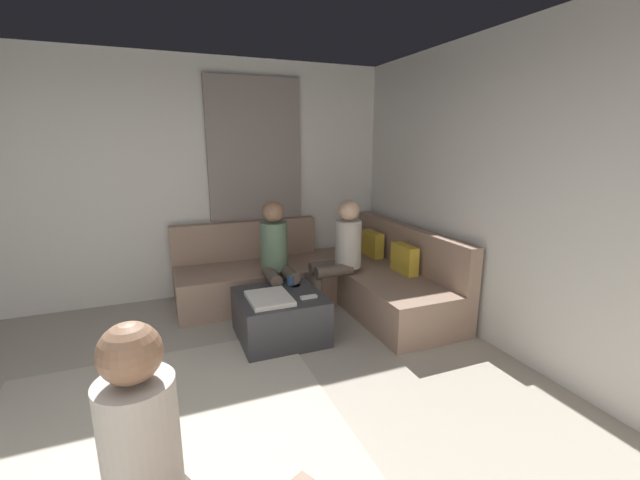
{
  "coord_description": "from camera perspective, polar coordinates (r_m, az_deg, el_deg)",
  "views": [
    {
      "loc": [
        1.94,
        0.19,
        1.78
      ],
      "look_at": [
        -1.63,
        1.63,
        0.85
      ],
      "focal_mm": 22.86,
      "sensor_mm": 36.0,
      "label": 1
    }
  ],
  "objects": [
    {
      "name": "wall_back",
      "position": [
        3.4,
        32.6,
        4.16
      ],
      "size": [
        6.0,
        0.12,
        2.7
      ],
      "primitive_type": "cube",
      "color": "silver",
      "rests_on": "ground_plane"
    },
    {
      "name": "wall_left",
      "position": [
        4.91,
        -24.29,
        7.35
      ],
      "size": [
        0.12,
        6.0,
        2.7
      ],
      "primitive_type": "cube",
      "color": "silver",
      "rests_on": "ground_plane"
    },
    {
      "name": "curtain_panel",
      "position": [
        4.94,
        -8.9,
        7.25
      ],
      "size": [
        0.06,
        1.1,
        2.5
      ],
      "primitive_type": "cube",
      "color": "gray",
      "rests_on": "ground_plane"
    },
    {
      "name": "area_rug",
      "position": [
        2.78,
        -20.9,
        -27.04
      ],
      "size": [
        2.6,
        2.2,
        0.01
      ],
      "primitive_type": "cube",
      "color": "beige",
      "rests_on": "ground_plane"
    },
    {
      "name": "sectional_couch",
      "position": [
        4.61,
        0.77,
        -5.4
      ],
      "size": [
        2.1,
        2.55,
        0.87
      ],
      "color": "#9E7F6B",
      "rests_on": "ground_plane"
    },
    {
      "name": "ottoman",
      "position": [
        3.85,
        -5.64,
        -10.54
      ],
      "size": [
        0.76,
        0.76,
        0.42
      ],
      "primitive_type": "cube",
      "color": "#333338",
      "rests_on": "ground_plane"
    },
    {
      "name": "folded_blanket",
      "position": [
        3.65,
        -7.1,
        -8.1
      ],
      "size": [
        0.44,
        0.36,
        0.04
      ],
      "primitive_type": "cube",
      "color": "white",
      "rests_on": "ottoman"
    },
    {
      "name": "coffee_mug",
      "position": [
        4.0,
        -4.13,
        -5.61
      ],
      "size": [
        0.08,
        0.08,
        0.1
      ],
      "primitive_type": "cylinder",
      "color": "#334C72",
      "rests_on": "ottoman"
    },
    {
      "name": "game_remote",
      "position": [
        3.67,
        -1.59,
        -7.97
      ],
      "size": [
        0.05,
        0.15,
        0.02
      ],
      "primitive_type": "cube",
      "color": "white",
      "rests_on": "ottoman"
    },
    {
      "name": "person_on_couch_back",
      "position": [
        4.3,
        2.79,
        -1.59
      ],
      "size": [
        0.3,
        0.6,
        1.2
      ],
      "rotation": [
        0.0,
        0.0,
        3.14
      ],
      "color": "brown",
      "rests_on": "ground_plane"
    },
    {
      "name": "person_on_couch_side",
      "position": [
        4.18,
        -6.07,
        -2.09
      ],
      "size": [
        0.6,
        0.3,
        1.2
      ],
      "rotation": [
        0.0,
        0.0,
        -1.57
      ],
      "color": "brown",
      "rests_on": "ground_plane"
    },
    {
      "name": "person_on_armchair",
      "position": [
        1.76,
        -22.05,
        -27.77
      ],
      "size": [
        0.6,
        0.46,
        1.18
      ],
      "rotation": [
        0.0,
        0.0,
        5.19
      ],
      "color": "brown",
      "rests_on": "ground_plane"
    }
  ]
}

